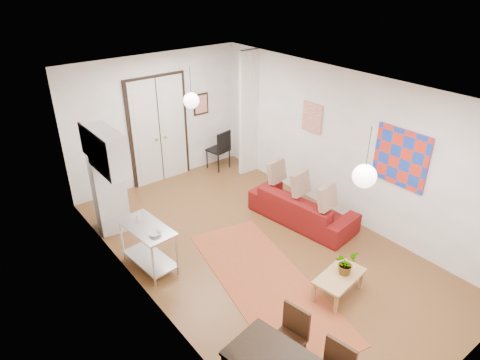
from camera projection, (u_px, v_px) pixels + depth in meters
floor at (257, 248)px, 7.70m from camera, size 7.00×7.00×0.00m
ceiling at (261, 89)px, 6.37m from camera, size 4.20×7.00×0.02m
wall_back at (157, 120)px, 9.49m from camera, size 4.20×0.02×2.90m
wall_front at (469, 292)px, 4.58m from camera, size 4.20×0.02×2.90m
wall_left at (142, 218)px, 5.89m from camera, size 0.02×7.00×2.90m
wall_right at (342, 146)px, 8.18m from camera, size 0.02×7.00×2.90m
double_doors at (159, 131)px, 9.57m from camera, size 1.44×0.06×2.50m
stub_partition at (249, 114)px, 9.83m from camera, size 0.50×0.10×2.90m
wall_cabinet at (107, 151)px, 6.83m from camera, size 0.35×1.00×0.70m
painting_popart at (401, 158)px, 7.20m from camera, size 0.05×1.00×1.00m
painting_abstract at (312, 118)px, 8.56m from camera, size 0.05×0.50×0.60m
poster_back at (201, 104)px, 10.02m from camera, size 0.40×0.03×0.50m
print_left at (86, 141)px, 7.08m from camera, size 0.03×0.44×0.54m
pendant_back at (191, 101)px, 8.07m from camera, size 0.30×0.30×0.80m
pendant_front at (364, 176)px, 5.26m from camera, size 0.30×0.30×0.80m
kilim_rug at (266, 283)px, 6.86m from camera, size 1.98×3.66×0.01m
sofa at (302, 207)px, 8.36m from camera, size 1.12×2.23×0.62m
coffee_table at (339, 278)px, 6.48m from camera, size 0.91×0.60×0.38m
potted_plant at (345, 263)px, 6.43m from camera, size 0.33×0.37×0.37m
kitchen_counter at (148, 242)px, 7.01m from camera, size 0.61×1.09×0.80m
bowl at (155, 234)px, 6.65m from camera, size 0.20×0.20×0.05m
soap_bottle at (139, 216)px, 7.01m from camera, size 0.08×0.08×0.17m
fridge at (109, 192)px, 7.95m from camera, size 0.61×0.61×1.54m
dining_chair_near at (283, 333)px, 5.32m from camera, size 0.47×0.60×0.85m
black_side_chair at (216, 145)px, 10.46m from camera, size 0.53×0.53×0.99m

